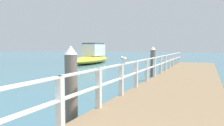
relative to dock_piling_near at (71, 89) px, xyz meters
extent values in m
cube|color=#846B4C|center=(1.82, 7.57, -0.76)|extent=(3.04, 21.71, 0.44)
cube|color=silver|center=(0.38, -0.94, -0.06)|extent=(0.12, 0.12, 0.97)
cube|color=silver|center=(0.38, 0.60, -0.06)|extent=(0.12, 0.12, 0.97)
cube|color=silver|center=(0.38, 2.15, -0.06)|extent=(0.12, 0.12, 0.97)
cube|color=silver|center=(0.38, 3.70, -0.06)|extent=(0.12, 0.12, 0.97)
cube|color=silver|center=(0.38, 5.25, -0.06)|extent=(0.12, 0.12, 0.97)
cube|color=silver|center=(0.38, 6.79, -0.06)|extent=(0.12, 0.12, 0.97)
cube|color=silver|center=(0.38, 8.34, -0.06)|extent=(0.12, 0.12, 0.97)
cube|color=silver|center=(0.38, 9.89, -0.06)|extent=(0.12, 0.12, 0.97)
cube|color=silver|center=(0.38, 11.43, -0.06)|extent=(0.12, 0.12, 0.97)
cube|color=silver|center=(0.38, 12.98, -0.06)|extent=(0.12, 0.12, 0.97)
cube|color=silver|center=(0.38, 14.53, -0.06)|extent=(0.12, 0.12, 0.97)
cube|color=silver|center=(0.38, 16.08, -0.06)|extent=(0.12, 0.12, 0.97)
cube|color=silver|center=(0.38, 17.62, -0.06)|extent=(0.12, 0.12, 0.97)
cube|color=silver|center=(0.38, 7.57, 0.40)|extent=(0.10, 20.11, 0.04)
cube|color=silver|center=(0.38, 7.57, -0.01)|extent=(0.10, 20.11, 0.04)
cylinder|color=#6B6056|center=(0.00, 0.00, -0.11)|extent=(0.28, 0.28, 1.74)
cone|color=white|center=(0.00, 0.00, 0.86)|extent=(0.29, 0.29, 0.20)
cylinder|color=#6B6056|center=(0.00, 8.15, -0.11)|extent=(0.28, 0.28, 1.74)
cone|color=white|center=(0.00, 8.15, 0.86)|extent=(0.29, 0.29, 0.20)
ellipsoid|color=white|center=(0.38, 2.42, 0.55)|extent=(0.30, 0.28, 0.15)
sphere|color=white|center=(0.25, 2.53, 0.59)|extent=(0.09, 0.09, 0.09)
cone|color=gold|center=(0.20, 2.58, 0.59)|extent=(0.05, 0.05, 0.02)
cone|color=#939399|center=(0.51, 2.30, 0.56)|extent=(0.11, 0.11, 0.07)
ellipsoid|color=#939399|center=(0.38, 2.42, 0.57)|extent=(0.28, 0.28, 0.04)
cylinder|color=tan|center=(0.37, 2.39, 0.45)|extent=(0.01, 0.01, 0.05)
cylinder|color=tan|center=(0.40, 2.43, 0.45)|extent=(0.01, 0.01, 0.05)
ellipsoid|color=gold|center=(-9.70, 18.95, -0.55)|extent=(3.45, 9.10, 0.85)
cube|color=white|center=(-9.79, 19.84, 0.55)|extent=(2.00, 3.70, 1.36)
cube|color=#334756|center=(-9.79, 19.84, 1.32)|extent=(1.86, 3.34, 0.16)
camera|label=1|loc=(2.78, -4.24, 0.93)|focal=36.27mm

